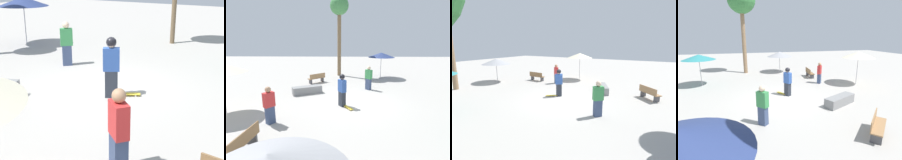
% 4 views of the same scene
% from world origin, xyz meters
% --- Properties ---
extents(ground_plane, '(60.00, 60.00, 0.00)m').
position_xyz_m(ground_plane, '(0.00, 0.00, 0.00)').
color(ground_plane, '#ADA8A0').
extents(skater_main, '(0.57, 0.49, 1.88)m').
position_xyz_m(skater_main, '(-0.65, 0.52, 1.01)').
color(skater_main, '#282D38').
rests_on(skater_main, ground_plane).
extents(skateboard, '(0.79, 0.59, 0.07)m').
position_xyz_m(skateboard, '(-1.04, 0.19, 0.06)').
color(skateboard, gold).
rests_on(skateboard, ground_plane).
extents(concrete_ledge, '(1.44, 2.12, 0.52)m').
position_xyz_m(concrete_ledge, '(1.67, 3.00, 0.26)').
color(concrete_ledge, gray).
rests_on(concrete_ledge, ground_plane).
extents(bench_near, '(1.63, 0.57, 0.85)m').
position_xyz_m(bench_near, '(-5.16, 3.79, 0.43)').
color(bench_near, '#47474C').
rests_on(bench_near, ground_plane).
extents(bench_far, '(1.41, 1.47, 0.85)m').
position_xyz_m(bench_far, '(4.86, 2.77, 0.43)').
color(bench_far, '#47474C').
rests_on(bench_far, ground_plane).
extents(shade_umbrella_navy, '(2.60, 2.60, 2.52)m').
position_xyz_m(shade_umbrella_navy, '(7.22, -3.32, 2.28)').
color(shade_umbrella_navy, '#B7B7BC').
rests_on(shade_umbrella_navy, ground_plane).
extents(palm_tree_left, '(1.86, 1.86, 8.00)m').
position_xyz_m(palm_tree_left, '(8.32, 0.85, 6.59)').
color(palm_tree_left, brown).
rests_on(palm_tree_left, ground_plane).
extents(bystander_watching, '(0.53, 0.50, 1.73)m').
position_xyz_m(bystander_watching, '(-2.90, 3.77, 0.86)').
color(bystander_watching, '#38476B').
rests_on(bystander_watching, ground_plane).
extents(bystander_far, '(0.55, 0.54, 1.81)m').
position_xyz_m(bystander_far, '(2.81, -1.48, 0.90)').
color(bystander_far, '#38476B').
rests_on(bystander_far, ground_plane).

